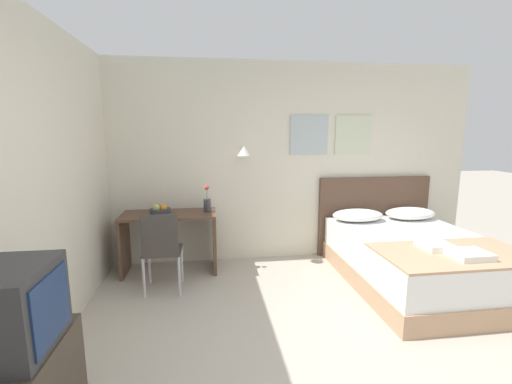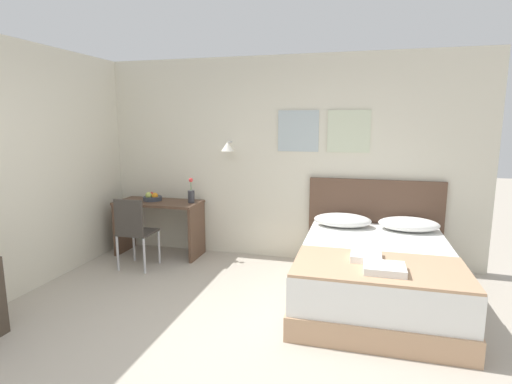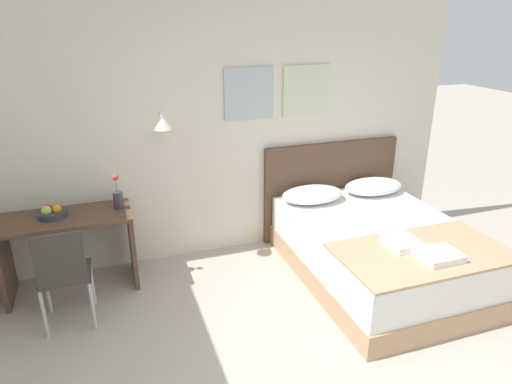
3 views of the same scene
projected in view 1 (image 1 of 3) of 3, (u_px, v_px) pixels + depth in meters
name	position (u px, v px, depth m)	size (l,w,h in m)	color
wall_back	(283.00, 162.00, 4.66)	(5.34, 0.31, 2.65)	beige
bed	(416.00, 260.00, 3.93)	(1.51, 2.05, 0.57)	tan
headboard	(374.00, 215.00, 4.91)	(1.63, 0.06, 1.11)	brown
pillow_left	(358.00, 215.00, 4.56)	(0.68, 0.43, 0.15)	white
pillow_right	(410.00, 213.00, 4.66)	(0.68, 0.43, 0.15)	white
throw_blanket	(455.00, 254.00, 3.30)	(1.46, 0.82, 0.02)	tan
folded_towel_near_foot	(435.00, 245.00, 3.42)	(0.27, 0.30, 0.06)	white
folded_towel_mid_bed	(470.00, 255.00, 3.16)	(0.33, 0.28, 0.06)	white
desk	(170.00, 231.00, 4.25)	(1.14, 0.53, 0.75)	brown
desk_chair	(161.00, 247.00, 3.65)	(0.41, 0.41, 0.90)	#3D3833
fruit_bowl	(160.00, 210.00, 4.22)	(0.25, 0.25, 0.12)	#333842
flower_vase	(207.00, 203.00, 4.29)	(0.09, 0.09, 0.33)	#333338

